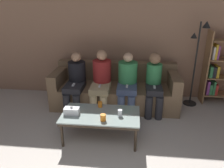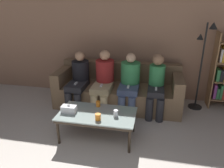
{
  "view_description": "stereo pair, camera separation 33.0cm",
  "coord_description": "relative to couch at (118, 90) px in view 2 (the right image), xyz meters",
  "views": [
    {
      "loc": [
        0.35,
        -0.56,
        2.0
      ],
      "look_at": [
        0.0,
        2.81,
        0.67
      ],
      "focal_mm": 35.0,
      "sensor_mm": 36.0,
      "label": 1
    },
    {
      "loc": [
        0.67,
        -0.51,
        2.0
      ],
      "look_at": [
        0.0,
        2.81,
        0.67
      ],
      "focal_mm": 35.0,
      "sensor_mm": 36.0,
      "label": 2
    }
  ],
  "objects": [
    {
      "name": "wall_back",
      "position": [
        0.0,
        0.52,
        1.0
      ],
      "size": [
        12.0,
        0.06,
        2.6
      ],
      "color": "#9E755B",
      "rests_on": "ground_plane"
    },
    {
      "name": "couch",
      "position": [
        0.0,
        0.0,
        0.0
      ],
      "size": [
        2.4,
        0.89,
        0.8
      ],
      "color": "brown",
      "rests_on": "ground_plane"
    },
    {
      "name": "coffee_table",
      "position": [
        -0.11,
        -1.2,
        0.08
      ],
      "size": [
        1.14,
        0.63,
        0.42
      ],
      "color": "#8C9E99",
      "rests_on": "ground_plane"
    },
    {
      "name": "cup_near_left",
      "position": [
        -0.15,
        -0.98,
        0.16
      ],
      "size": [
        0.07,
        0.07,
        0.09
      ],
      "color": "orange",
      "rests_on": "coffee_table"
    },
    {
      "name": "cup_near_right",
      "position": [
        -0.05,
        -1.38,
        0.17
      ],
      "size": [
        0.08,
        0.08,
        0.09
      ],
      "color": "orange",
      "rests_on": "coffee_table"
    },
    {
      "name": "cup_far_center",
      "position": [
        0.18,
        -1.23,
        0.17
      ],
      "size": [
        0.07,
        0.07,
        0.1
      ],
      "color": "silver",
      "rests_on": "coffee_table"
    },
    {
      "name": "tissue_box",
      "position": [
        -0.53,
        -1.25,
        0.17
      ],
      "size": [
        0.22,
        0.12,
        0.13
      ],
      "color": "white",
      "rests_on": "coffee_table"
    },
    {
      "name": "standing_lamp",
      "position": [
        1.53,
        0.15,
        0.7
      ],
      "size": [
        0.31,
        0.26,
        1.63
      ],
      "color": "black",
      "rests_on": "ground_plane"
    },
    {
      "name": "seated_person_left_end",
      "position": [
        -0.73,
        -0.23,
        0.27
      ],
      "size": [
        0.33,
        0.72,
        1.07
      ],
      "color": "#28282D",
      "rests_on": "ground_plane"
    },
    {
      "name": "seated_person_mid_left",
      "position": [
        -0.24,
        -0.22,
        0.3
      ],
      "size": [
        0.35,
        0.73,
        1.12
      ],
      "color": "tan",
      "rests_on": "ground_plane"
    },
    {
      "name": "seated_person_mid_right",
      "position": [
        0.24,
        -0.2,
        0.29
      ],
      "size": [
        0.35,
        0.68,
        1.09
      ],
      "color": "#47567A",
      "rests_on": "ground_plane"
    },
    {
      "name": "seated_person_right_end",
      "position": [
        0.73,
        -0.22,
        0.28
      ],
      "size": [
        0.31,
        0.63,
        1.1
      ],
      "color": "#28282D",
      "rests_on": "ground_plane"
    }
  ]
}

